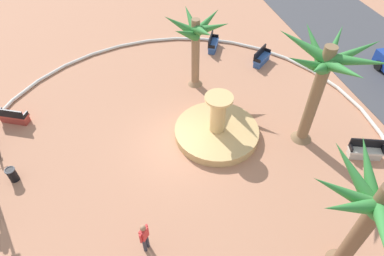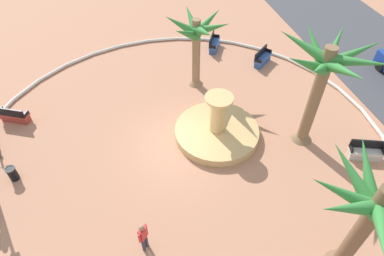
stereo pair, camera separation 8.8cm
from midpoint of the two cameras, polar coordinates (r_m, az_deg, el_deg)
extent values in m
plane|color=tan|center=(16.69, -2.01, -2.95)|extent=(80.00, 80.00, 0.00)
torus|color=silver|center=(16.62, -2.02, -2.72)|extent=(20.83, 20.83, 0.20)
cylinder|color=tan|center=(17.05, 4.10, -0.67)|extent=(4.30, 4.30, 0.45)
cylinder|color=#236093|center=(17.08, 4.09, -0.76)|extent=(3.79, 3.79, 0.34)
cylinder|color=tan|center=(16.22, 4.31, 2.32)|extent=(0.77, 0.77, 1.96)
cylinder|color=#E0B370|center=(15.53, 4.52, 5.15)|extent=(1.38, 1.38, 0.12)
cylinder|color=brown|center=(16.18, 20.17, 4.87)|extent=(0.55, 0.55, 5.33)
cone|color=brown|center=(17.73, 18.27, -1.10)|extent=(1.05, 1.05, 0.50)
cone|color=#337F38|center=(14.21, 24.48, 9.02)|extent=(2.40, 0.61, 1.32)
cone|color=#337F38|center=(14.79, 26.55, 10.21)|extent=(2.16, 2.03, 1.12)
cone|color=#337F38|center=(15.54, 25.79, 11.59)|extent=(0.67, 2.41, 1.36)
cone|color=#337F38|center=(15.90, 23.00, 12.59)|extent=(2.03, 2.02, 1.65)
cone|color=#337F38|center=(15.71, 20.25, 13.07)|extent=(2.31, 0.57, 1.63)
cone|color=#337F38|center=(15.11, 18.42, 13.43)|extent=(2.21, 1.96, 1.16)
cone|color=#337F38|center=(14.37, 19.02, 10.40)|extent=(0.88, 2.38, 1.59)
cone|color=#337F38|center=(14.10, 20.87, 9.36)|extent=(1.95, 2.15, 1.53)
cylinder|color=brown|center=(12.56, 26.88, -15.50)|extent=(0.53, 0.53, 4.72)
cone|color=#337F38|center=(11.69, 27.93, -6.87)|extent=(2.35, 1.05, 1.67)
cone|color=#337F38|center=(11.40, 26.06, -7.37)|extent=(2.37, 1.15, 1.62)
cone|color=#337F38|center=(10.75, 24.78, -10.16)|extent=(1.50, 2.36, 1.49)
cone|color=#337F38|center=(10.49, 25.72, -12.21)|extent=(0.64, 2.37, 1.42)
cone|color=#337F38|center=(10.40, 29.85, -14.82)|extent=(2.17, 1.96, 1.33)
cylinder|color=#8E6B4C|center=(19.24, 0.47, 12.59)|extent=(0.47, 0.47, 4.20)
cone|color=#8E6B4C|center=(20.28, 0.44, 8.17)|extent=(0.89, 0.89, 0.50)
cone|color=#337F38|center=(17.60, 1.72, 16.19)|extent=(2.03, 0.85, 1.08)
cone|color=#337F38|center=(18.18, 3.28, 16.86)|extent=(1.47, 1.97, 1.22)
cone|color=#337F38|center=(18.92, 2.47, 17.85)|extent=(1.40, 1.98, 1.32)
cone|color=#337F38|center=(19.10, -0.42, 18.22)|extent=(1.98, 0.72, 1.30)
cone|color=#337F38|center=(18.55, -2.19, 17.27)|extent=(1.35, 1.99, 1.33)
cone|color=#337F38|center=(17.89, -1.22, 15.91)|extent=(1.55, 1.88, 1.45)
cube|color=#335BA8|center=(22.46, 11.85, 11.80)|extent=(1.42, 1.54, 0.12)
cube|color=black|center=(22.37, 11.48, 12.63)|extent=(1.10, 1.27, 0.50)
cube|color=#2B4E8F|center=(22.59, 11.76, 11.26)|extent=(1.30, 1.42, 0.39)
cube|color=black|center=(22.98, 12.75, 12.88)|extent=(0.39, 0.35, 0.24)
cube|color=black|center=(21.79, 11.02, 11.27)|extent=(0.39, 0.35, 0.24)
cube|color=#335BA8|center=(23.54, 3.59, 14.35)|extent=(1.65, 1.18, 0.12)
cube|color=black|center=(23.42, 3.10, 15.04)|extent=(1.46, 0.80, 0.50)
cube|color=#2B4E8F|center=(23.67, 3.56, 13.82)|extent=(1.52, 1.08, 0.39)
cube|color=black|center=(24.12, 3.93, 15.51)|extent=(0.28, 0.44, 0.24)
cube|color=black|center=(22.84, 3.27, 13.73)|extent=(0.28, 0.44, 0.24)
cube|color=beige|center=(17.87, 27.62, -3.47)|extent=(1.01, 1.67, 0.12)
cube|color=black|center=(17.80, 27.77, -2.32)|extent=(0.61, 1.53, 0.50)
cube|color=#B6ADA0|center=(18.04, 27.36, -4.01)|extent=(0.93, 1.54, 0.39)
cube|color=black|center=(18.09, 29.94, -3.26)|extent=(0.45, 0.23, 0.24)
cube|color=black|center=(17.48, 25.53, -3.07)|extent=(0.45, 0.23, 0.24)
cube|color=#B73D33|center=(20.01, -28.50, 1.94)|extent=(1.14, 1.66, 0.12)
cube|color=black|center=(19.71, -29.09, 2.17)|extent=(0.76, 1.48, 0.50)
cube|color=#9C342B|center=(20.16, -28.25, 1.41)|extent=(1.05, 1.53, 0.39)
cube|color=black|center=(19.49, -26.87, 1.99)|extent=(0.44, 0.27, 0.24)
cylinder|color=black|center=(17.11, -28.62, -7.08)|extent=(0.40, 0.40, 0.70)
torus|color=#4C4C51|center=(16.87, -29.02, -6.33)|extent=(0.46, 0.46, 0.06)
cylinder|color=#33333D|center=(13.36, -8.36, -19.25)|extent=(0.14, 0.14, 0.86)
cylinder|color=#33333D|center=(13.42, -7.93, -18.65)|extent=(0.14, 0.14, 0.86)
cube|color=red|center=(12.76, -8.48, -17.52)|extent=(0.39, 0.37, 0.56)
sphere|color=#9E7051|center=(12.41, -8.68, -16.66)|extent=(0.22, 0.22, 0.22)
cylinder|color=red|center=(12.68, -9.03, -18.29)|extent=(0.09, 0.09, 0.53)
cylinder|color=red|center=(12.84, -7.93, -16.76)|extent=(0.09, 0.09, 0.53)
cylinder|color=black|center=(24.51, 29.34, 9.34)|extent=(0.65, 0.25, 0.64)
camera|label=1|loc=(0.04, -90.16, -0.16)|focal=31.00mm
camera|label=2|loc=(0.04, 89.84, 0.16)|focal=31.00mm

